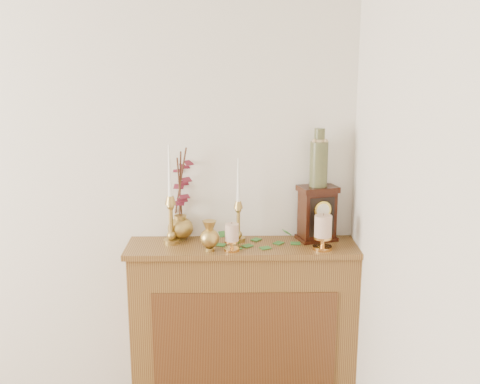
{
  "coord_description": "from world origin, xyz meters",
  "views": [
    {
      "loc": [
        1.33,
        -0.73,
        1.88
      ],
      "look_at": [
        1.38,
        2.05,
        1.23
      ],
      "focal_mm": 42.0,
      "sensor_mm": 36.0,
      "label": 1
    }
  ],
  "objects_px": {
    "candlestick_center": "(238,215)",
    "mantel_clock": "(317,214)",
    "ceramic_vase": "(319,161)",
    "candlestick_left": "(171,212)",
    "ginger_jar": "(182,197)",
    "bud_vase": "(210,236)"
  },
  "relations": [
    {
      "from": "bud_vase",
      "to": "candlestick_left",
      "type": "bearing_deg",
      "value": 149.06
    },
    {
      "from": "ceramic_vase",
      "to": "mantel_clock",
      "type": "bearing_deg",
      "value": -73.51
    },
    {
      "from": "candlestick_center",
      "to": "mantel_clock",
      "type": "relative_size",
      "value": 1.51
    },
    {
      "from": "candlestick_left",
      "to": "ginger_jar",
      "type": "relative_size",
      "value": 1.03
    },
    {
      "from": "candlestick_left",
      "to": "bud_vase",
      "type": "distance_m",
      "value": 0.26
    },
    {
      "from": "candlestick_center",
      "to": "ginger_jar",
      "type": "distance_m",
      "value": 0.32
    },
    {
      "from": "candlestick_center",
      "to": "bud_vase",
      "type": "xyz_separation_m",
      "value": [
        -0.15,
        -0.16,
        -0.07
      ]
    },
    {
      "from": "candlestick_center",
      "to": "ceramic_vase",
      "type": "height_order",
      "value": "ceramic_vase"
    },
    {
      "from": "bud_vase",
      "to": "ginger_jar",
      "type": "xyz_separation_m",
      "value": [
        -0.15,
        0.22,
        0.15
      ]
    },
    {
      "from": "candlestick_left",
      "to": "candlestick_center",
      "type": "bearing_deg",
      "value": 5.16
    },
    {
      "from": "candlestick_center",
      "to": "mantel_clock",
      "type": "distance_m",
      "value": 0.43
    },
    {
      "from": "ginger_jar",
      "to": "mantel_clock",
      "type": "height_order",
      "value": "ginger_jar"
    },
    {
      "from": "ginger_jar",
      "to": "ceramic_vase",
      "type": "relative_size",
      "value": 1.66
    },
    {
      "from": "bud_vase",
      "to": "mantel_clock",
      "type": "bearing_deg",
      "value": 16.47
    },
    {
      "from": "bud_vase",
      "to": "ceramic_vase",
      "type": "bearing_deg",
      "value": 16.73
    },
    {
      "from": "candlestick_left",
      "to": "candlestick_center",
      "type": "height_order",
      "value": "candlestick_left"
    },
    {
      "from": "candlestick_left",
      "to": "candlestick_center",
      "type": "relative_size",
      "value": 1.17
    },
    {
      "from": "ginger_jar",
      "to": "mantel_clock",
      "type": "xyz_separation_m",
      "value": [
        0.73,
        -0.05,
        -0.08
      ]
    },
    {
      "from": "mantel_clock",
      "to": "candlestick_left",
      "type": "bearing_deg",
      "value": 166.85
    },
    {
      "from": "candlestick_left",
      "to": "mantel_clock",
      "type": "xyz_separation_m",
      "value": [
        0.78,
        0.05,
        -0.03
      ]
    },
    {
      "from": "candlestick_center",
      "to": "mantel_clock",
      "type": "bearing_deg",
      "value": 1.82
    },
    {
      "from": "mantel_clock",
      "to": "ceramic_vase",
      "type": "distance_m",
      "value": 0.29
    }
  ]
}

